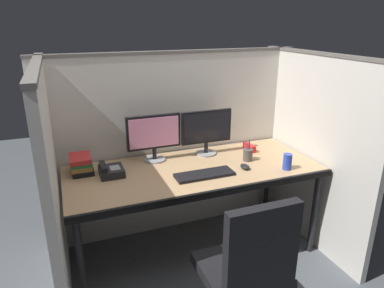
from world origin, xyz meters
name	(u,v)px	position (x,y,z in m)	size (l,w,h in m)	color
ground_plane	(209,274)	(0.00, 0.00, 0.00)	(8.00, 8.00, 0.00)	#4C5156
cubicle_partition_rear	(176,144)	(0.00, 0.74, 0.79)	(2.21, 0.06, 1.57)	beige
cubicle_partition_left	(53,190)	(-0.99, 0.20, 0.79)	(0.06, 1.41, 1.57)	beige
cubicle_partition_right	(311,150)	(0.99, 0.20, 0.79)	(0.06, 1.41, 1.57)	beige
desk	(195,175)	(0.00, 0.29, 0.69)	(1.90, 0.80, 0.74)	tan
monitor_left	(154,135)	(-0.24, 0.56, 0.96)	(0.43, 0.17, 0.37)	gray
monitor_right	(206,129)	(0.20, 0.55, 0.96)	(0.43, 0.17, 0.37)	gray
keyboard_main	(204,175)	(0.02, 0.15, 0.75)	(0.43, 0.15, 0.02)	black
computer_mouse	(245,167)	(0.35, 0.16, 0.76)	(0.06, 0.10, 0.04)	black
red_stapler	(249,147)	(0.58, 0.49, 0.77)	(0.04, 0.15, 0.06)	red
soda_can	(287,162)	(0.64, 0.04, 0.80)	(0.07, 0.07, 0.12)	#263FB2
desk_phone	(111,171)	(-0.61, 0.41, 0.77)	(0.17, 0.19, 0.09)	black
pen_cup	(248,155)	(0.46, 0.30, 0.79)	(0.08, 0.08, 0.17)	#4C4742
book_stack	(81,164)	(-0.80, 0.53, 0.81)	(0.16, 0.22, 0.13)	black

